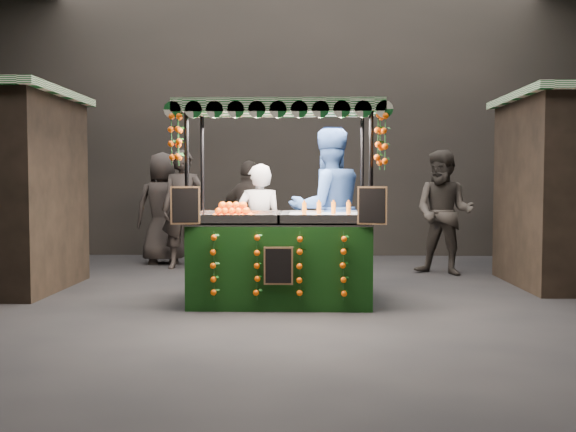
{
  "coord_description": "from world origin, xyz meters",
  "views": [
    {
      "loc": [
        0.14,
        -7.17,
        1.4
      ],
      "look_at": [
        -0.05,
        0.48,
        0.99
      ],
      "focal_mm": 39.68,
      "sensor_mm": 36.0,
      "label": 1
    }
  ],
  "objects": [
    {
      "name": "ground",
      "position": [
        0.0,
        0.0,
        0.0
      ],
      "size": [
        12.0,
        12.0,
        0.0
      ],
      "primitive_type": "plane",
      "color": "black",
      "rests_on": "ground"
    },
    {
      "name": "market_hall",
      "position": [
        0.0,
        0.0,
        3.38
      ],
      "size": [
        12.1,
        10.1,
        5.05
      ],
      "color": "black",
      "rests_on": "ground"
    },
    {
      "name": "juice_stall",
      "position": [
        -0.12,
        0.14,
        0.71
      ],
      "size": [
        2.36,
        1.39,
        2.29
      ],
      "color": "black",
      "rests_on": "ground"
    },
    {
      "name": "vendor_grey",
      "position": [
        -0.43,
        0.94,
        0.82
      ],
      "size": [
        0.62,
        0.44,
        1.63
      ],
      "rotation": [
        0.0,
        0.0,
        3.22
      ],
      "color": "gray",
      "rests_on": "ground"
    },
    {
      "name": "vendor_blue",
      "position": [
        0.44,
        0.96,
        1.05
      ],
      "size": [
        1.23,
        1.1,
        2.1
      ],
      "rotation": [
        0.0,
        0.0,
        3.49
      ],
      "color": "#2A4A89",
      "rests_on": "ground"
    },
    {
      "name": "shopper_0",
      "position": [
        -1.83,
        3.12,
        0.97
      ],
      "size": [
        0.71,
        0.47,
        1.93
      ],
      "rotation": [
        0.0,
        0.0,
        -0.02
      ],
      "color": "#2C2623",
      "rests_on": "ground"
    },
    {
      "name": "shopper_1",
      "position": [
        2.26,
        2.49,
        0.95
      ],
      "size": [
        1.15,
        1.07,
        1.89
      ],
      "rotation": [
        0.0,
        0.0,
        -0.51
      ],
      "color": "#2E2925",
      "rests_on": "ground"
    },
    {
      "name": "shopper_2",
      "position": [
        -0.71,
        2.75,
        0.87
      ],
      "size": [
        1.1,
        0.72,
        1.74
      ],
      "rotation": [
        0.0,
        0.0,
        2.82
      ],
      "color": "#2D2724",
      "rests_on": "ground"
    },
    {
      "name": "shopper_3",
      "position": [
        3.68,
        3.14,
        0.85
      ],
      "size": [
        1.26,
        1.11,
        1.7
      ],
      "rotation": [
        0.0,
        0.0,
        0.55
      ],
      "color": "black",
      "rests_on": "ground"
    },
    {
      "name": "shopper_4",
      "position": [
        -2.28,
        3.7,
        0.96
      ],
      "size": [
        1.0,
        0.72,
        1.92
      ],
      "rotation": [
        0.0,
        0.0,
        3.26
      ],
      "color": "#2C2724",
      "rests_on": "ground"
    }
  ]
}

